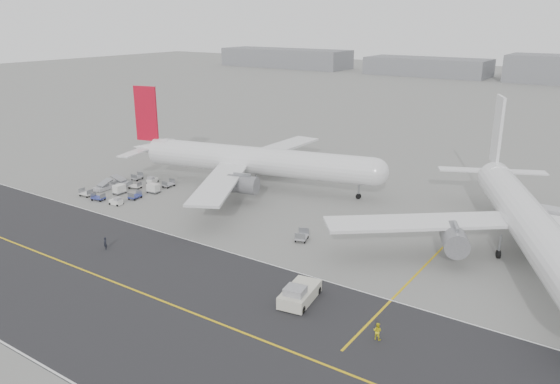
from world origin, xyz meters
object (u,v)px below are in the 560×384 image
Objects in this scene: airliner_b at (529,223)px; ground_crew_a at (105,243)px; jet_bridge at (559,220)px; ground_crew_b at (377,331)px; pushback_tug at (299,294)px; airliner_a at (251,160)px.

ground_crew_a is (-52.09, -30.62, -4.76)m from airliner_b.
ground_crew_b is at bearing -106.24° from jet_bridge.
jet_bridge is at bearing -105.96° from ground_crew_b.
pushback_tug is at bearing -121.55° from jet_bridge.
jet_bridge is at bearing -101.09° from airliner_a.
airliner_a is at bearing 107.34° from ground_crew_a.
ground_crew_a is at bearing -143.83° from jet_bridge.
pushback_tug is at bearing -150.94° from airliner_b.
airliner_a is 53.64m from airliner_b.
airliner_a reaches higher than jet_bridge.
ground_crew_b is at bearing 16.69° from ground_crew_a.
ground_crew_b is (44.38, -36.45, -4.55)m from airliner_a.
airliner_a is 6.12× the size of pushback_tug.
ground_crew_b is at bearing -20.24° from pushback_tug.
jet_bridge is 40.48m from ground_crew_b.
airliner_b is 60.61m from ground_crew_a.
airliner_b is 31.44m from ground_crew_b.
airliner_b reaches higher than jet_bridge.
ground_crew_a is (-54.79, -39.50, -3.06)m from jet_bridge.
ground_crew_a is at bearing 168.37° from airliner_a.
airliner_b is 6.04× the size of pushback_tug.
ground_crew_b reaches higher than ground_crew_a.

